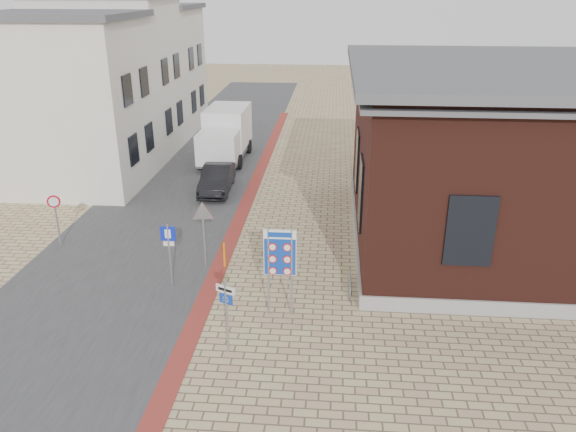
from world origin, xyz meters
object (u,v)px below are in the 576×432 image
(border_sign, at_px, (280,255))
(parking_sign, at_px, (169,245))
(essen_sign, at_px, (226,307))
(sedan, at_px, (217,179))
(bollard, at_px, (224,255))
(box_truck, at_px, (226,134))

(border_sign, bearing_deg, parking_sign, 158.54)
(essen_sign, bearing_deg, border_sign, 81.94)
(essen_sign, xyz_separation_m, parking_sign, (-2.56, 3.50, 0.06))
(essen_sign, height_order, parking_sign, parking_sign)
(essen_sign, bearing_deg, sedan, 126.71)
(sedan, relative_size, bollard, 4.05)
(essen_sign, bearing_deg, bollard, 125.87)
(border_sign, relative_size, parking_sign, 1.28)
(box_truck, relative_size, border_sign, 1.96)
(sedan, xyz_separation_m, parking_sign, (0.36, -9.44, 0.86))
(box_truck, xyz_separation_m, parking_sign, (0.92, -14.87, -0.01))
(sedan, distance_m, essen_sign, 13.29)
(border_sign, distance_m, essen_sign, 2.44)
(border_sign, distance_m, bollard, 4.08)
(box_truck, xyz_separation_m, essen_sign, (3.48, -18.37, -0.07))
(parking_sign, relative_size, bollard, 2.34)
(essen_sign, bearing_deg, parking_sign, 150.18)
(border_sign, bearing_deg, bollard, 127.66)
(sedan, bearing_deg, bollard, -79.24)
(border_sign, height_order, bollard, border_sign)
(border_sign, distance_m, parking_sign, 4.13)
(border_sign, xyz_separation_m, essen_sign, (-1.25, -2.00, -0.62))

